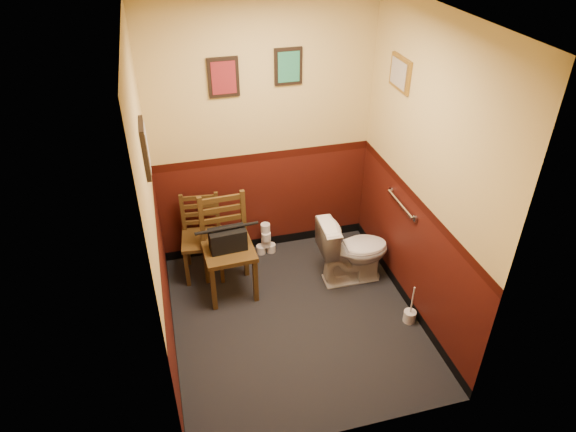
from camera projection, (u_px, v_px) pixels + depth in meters
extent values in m
cube|color=black|center=(295.00, 320.00, 4.78)|extent=(2.20, 2.40, 0.00)
cube|color=silver|center=(298.00, 16.00, 3.28)|extent=(2.20, 2.40, 0.00)
cube|color=#3E100A|center=(263.00, 134.00, 5.00)|extent=(2.20, 0.00, 2.70)
cube|color=#3E100A|center=(350.00, 297.00, 3.06)|extent=(2.20, 0.00, 2.70)
cube|color=#3E100A|center=(153.00, 216.00, 3.79)|extent=(0.00, 2.40, 2.70)
cube|color=#3E100A|center=(423.00, 178.00, 4.27)|extent=(0.00, 2.40, 2.70)
cylinder|color=silver|center=(401.00, 204.00, 4.68)|extent=(0.03, 0.50, 0.03)
cylinder|color=silver|center=(415.00, 218.00, 4.48)|extent=(0.02, 0.06, 0.06)
cylinder|color=silver|center=(391.00, 190.00, 4.89)|extent=(0.02, 0.06, 0.06)
cube|color=black|center=(223.00, 77.00, 4.58)|extent=(0.28, 0.03, 0.36)
cube|color=maroon|center=(224.00, 78.00, 4.56)|extent=(0.22, 0.01, 0.30)
cube|color=black|center=(288.00, 66.00, 4.68)|extent=(0.26, 0.03, 0.34)
cube|color=#257857|center=(289.00, 67.00, 4.66)|extent=(0.20, 0.01, 0.28)
cube|color=black|center=(145.00, 148.00, 3.60)|extent=(0.03, 0.30, 0.38)
cube|color=#9E937C|center=(147.00, 148.00, 3.61)|extent=(0.01, 0.24, 0.31)
cube|color=olive|center=(400.00, 73.00, 4.36)|extent=(0.03, 0.34, 0.28)
cube|color=#9E937C|center=(398.00, 73.00, 4.35)|extent=(0.01, 0.28, 0.22)
imported|color=white|center=(353.00, 250.00, 5.09)|extent=(0.72, 0.42, 0.70)
cylinder|color=silver|center=(410.00, 316.00, 4.73)|extent=(0.11, 0.11, 0.11)
cylinder|color=silver|center=(412.00, 301.00, 4.63)|extent=(0.02, 0.02, 0.32)
cube|color=#483215|center=(202.00, 239.00, 5.11)|extent=(0.44, 0.44, 0.04)
cube|color=#483215|center=(187.00, 268.00, 5.07)|extent=(0.04, 0.04, 0.43)
cube|color=#483215|center=(187.00, 248.00, 5.35)|extent=(0.04, 0.04, 0.43)
cube|color=#483215|center=(222.00, 265.00, 5.11)|extent=(0.04, 0.04, 0.43)
cube|color=#483215|center=(220.00, 245.00, 5.39)|extent=(0.04, 0.04, 0.43)
cube|color=#483215|center=(183.00, 213.00, 5.12)|extent=(0.04, 0.04, 0.43)
cube|color=#483215|center=(217.00, 211.00, 5.16)|extent=(0.04, 0.04, 0.43)
cube|color=#483215|center=(201.00, 222.00, 5.20)|extent=(0.32, 0.06, 0.04)
cube|color=#483215|center=(200.00, 214.00, 5.15)|extent=(0.32, 0.06, 0.04)
cube|color=#483215|center=(199.00, 206.00, 5.10)|extent=(0.32, 0.06, 0.04)
cube|color=#483215|center=(199.00, 198.00, 5.04)|extent=(0.32, 0.06, 0.04)
cube|color=#483215|center=(229.00, 250.00, 4.83)|extent=(0.49, 0.49, 0.04)
cube|color=#483215|center=(213.00, 288.00, 4.76)|extent=(0.05, 0.05, 0.50)
cube|color=#483215|center=(206.00, 262.00, 5.08)|extent=(0.05, 0.05, 0.50)
cube|color=#483215|center=(255.00, 280.00, 4.86)|extent=(0.05, 0.05, 0.50)
cube|color=#483215|center=(246.00, 255.00, 5.18)|extent=(0.05, 0.05, 0.50)
cube|color=#483215|center=(201.00, 220.00, 4.81)|extent=(0.05, 0.04, 0.50)
cube|color=#483215|center=(243.00, 213.00, 4.91)|extent=(0.05, 0.04, 0.50)
cube|color=#483215|center=(224.00, 229.00, 4.94)|extent=(0.38, 0.04, 0.05)
cube|color=#483215|center=(223.00, 219.00, 4.88)|extent=(0.38, 0.04, 0.05)
cube|color=#483215|center=(222.00, 209.00, 4.81)|extent=(0.38, 0.04, 0.05)
cube|color=#483215|center=(221.00, 199.00, 4.75)|extent=(0.38, 0.04, 0.05)
cube|color=black|center=(228.00, 239.00, 4.76)|extent=(0.35, 0.19, 0.21)
cylinder|color=black|center=(227.00, 228.00, 4.69)|extent=(0.30, 0.05, 0.03)
cylinder|color=silver|center=(261.00, 249.00, 5.60)|extent=(0.10, 0.10, 0.09)
cylinder|color=silver|center=(271.00, 248.00, 5.63)|extent=(0.10, 0.10, 0.09)
cylinder|color=silver|center=(266.00, 242.00, 5.56)|extent=(0.10, 0.10, 0.09)
cylinder|color=silver|center=(266.00, 236.00, 5.49)|extent=(0.10, 0.10, 0.09)
cylinder|color=silver|center=(265.00, 228.00, 5.46)|extent=(0.10, 0.10, 0.09)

